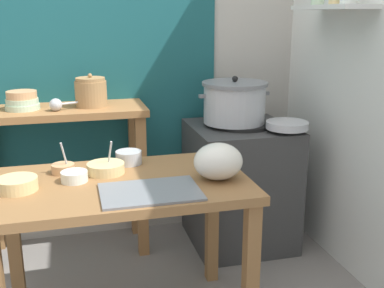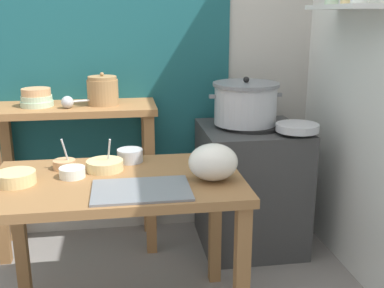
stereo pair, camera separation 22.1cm
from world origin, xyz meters
name	(u,v)px [view 1 (the left image)]	position (x,y,z in m)	size (l,w,h in m)	color
wall_back	(100,33)	(0.08, 1.10, 1.30)	(4.40, 0.12, 2.60)	#B2ADA3
wall_right	(377,38)	(1.40, 0.20, 1.30)	(0.30, 3.20, 2.60)	silver
prep_table	(122,205)	(0.07, 0.03, 0.61)	(1.10, 0.66, 0.72)	olive
back_shelf_table	(63,145)	(-0.17, 0.83, 0.68)	(0.96, 0.40, 0.90)	#9E6B3D
stove_block	(239,184)	(0.87, 0.70, 0.38)	(0.60, 0.61, 0.78)	#383838
steamer_pot	(234,102)	(0.83, 0.72, 0.90)	(0.44, 0.39, 0.28)	#B7BABF
clay_pot	(91,92)	(0.00, 0.83, 0.98)	(0.18, 0.18, 0.19)	#A37A4C
bowl_stack_enamel	(22,101)	(-0.38, 0.83, 0.95)	(0.19, 0.19, 0.10)	#B7D1AD
ladle	(58,104)	(-0.18, 0.75, 0.94)	(0.28, 0.12, 0.07)	#B7BABF
serving_tray	(150,192)	(0.17, -0.14, 0.72)	(0.40, 0.28, 0.01)	slate
plastic_bag	(218,161)	(0.49, -0.05, 0.80)	(0.21, 0.20, 0.16)	silver
wide_pan	(287,125)	(1.08, 0.50, 0.80)	(0.24, 0.24, 0.04)	#B7BABF
prep_bowl_0	(106,168)	(0.02, 0.15, 0.75)	(0.17, 0.17, 0.15)	#E5C684
prep_bowl_1	(17,184)	(-0.35, 0.02, 0.75)	(0.16, 0.16, 0.05)	#E5C684
prep_bowl_2	(74,176)	(-0.12, 0.07, 0.75)	(0.11, 0.11, 0.05)	silver
prep_bowl_3	(63,168)	(-0.17, 0.20, 0.74)	(0.10, 0.10, 0.15)	tan
prep_bowl_4	(129,157)	(0.14, 0.26, 0.75)	(0.12, 0.12, 0.06)	#B7BABF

